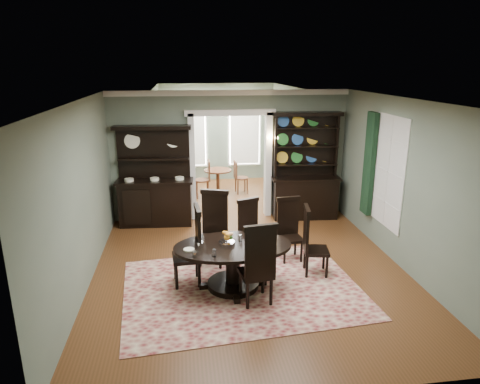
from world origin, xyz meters
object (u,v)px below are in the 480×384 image
(dining_table, at_px, (233,258))
(welsh_dresser, at_px, (305,180))
(sideboard, at_px, (155,191))
(parlor_table, at_px, (218,178))

(dining_table, xyz_separation_m, welsh_dresser, (2.12, 3.19, 0.38))
(sideboard, bearing_deg, welsh_dresser, 3.70)
(parlor_table, bearing_deg, welsh_dresser, -48.77)
(dining_table, relative_size, welsh_dresser, 0.77)
(dining_table, height_order, parlor_table, dining_table)
(dining_table, xyz_separation_m, sideboard, (-1.39, 3.20, 0.26))
(dining_table, bearing_deg, sideboard, 112.35)
(welsh_dresser, relative_size, parlor_table, 3.28)
(sideboard, distance_m, parlor_table, 2.71)
(welsh_dresser, bearing_deg, parlor_table, 135.20)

